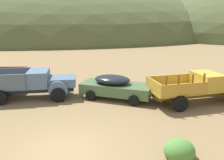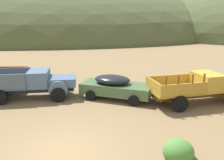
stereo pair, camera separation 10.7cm
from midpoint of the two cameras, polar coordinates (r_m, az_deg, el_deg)
The scene contains 8 objects.
ground_plane at distance 9.74m, azimuth -12.34°, elevation -17.47°, with size 300.00×300.00×0.00m, color olive.
hill_far_right at distance 79.28m, azimuth -17.75°, elevation 10.92°, with size 117.32×77.39×32.59m, color #4C5633.
hill_far_left at distance 88.05m, azimuth 14.02°, elevation 11.56°, with size 76.39×58.26×50.75m, color brown.
truck_chalk_blue at distance 15.88m, azimuth -18.59°, elevation -0.82°, with size 6.07×2.99×1.91m.
car_weathered_green at distance 14.98m, azimuth 1.37°, elevation -1.73°, with size 5.18×3.20×1.57m.
truck_faded_yellow at distance 15.52m, azimuth 22.10°, elevation -1.57°, with size 6.53×3.62×2.16m.
bush_back_edge at distance 17.83m, azimuth 1.69°, elevation -1.04°, with size 0.74×0.78×0.76m.
bush_near_barrel at distance 9.53m, azimuth 16.59°, elevation -16.87°, with size 1.22×1.07×0.96m.
Camera 1 is at (2.00, -7.96, 5.23)m, focal length 36.30 mm.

